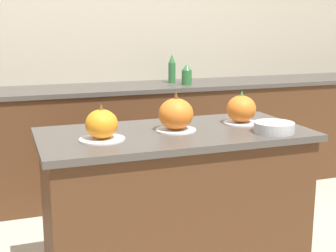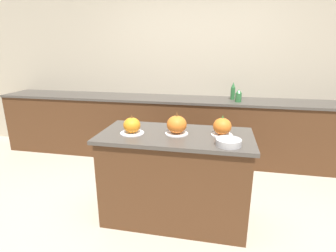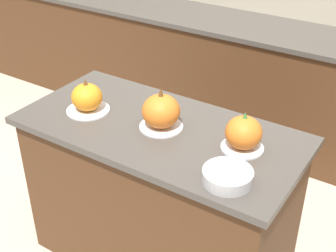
% 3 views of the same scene
% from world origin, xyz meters
% --- Properties ---
extents(kitchen_island, '(1.41, 0.69, 0.88)m').
position_xyz_m(kitchen_island, '(0.00, 0.00, 0.44)').
color(kitchen_island, '#4C2D19').
rests_on(kitchen_island, ground_plane).
extents(back_counter, '(6.00, 0.60, 0.93)m').
position_xyz_m(back_counter, '(0.00, 1.50, 0.47)').
color(back_counter, '#4C2D19').
rests_on(back_counter, ground_plane).
extents(pumpkin_cake_left, '(0.22, 0.22, 0.18)m').
position_xyz_m(pumpkin_cake_left, '(-0.40, -0.06, 0.96)').
color(pumpkin_cake_left, silver).
rests_on(pumpkin_cake_left, kitchen_island).
extents(pumpkin_cake_center, '(0.21, 0.21, 0.22)m').
position_xyz_m(pumpkin_cake_center, '(0.01, 0.01, 0.97)').
color(pumpkin_cake_center, silver).
rests_on(pumpkin_cake_center, kitchen_island).
extents(pumpkin_cake_right, '(0.19, 0.19, 0.19)m').
position_xyz_m(pumpkin_cake_right, '(0.42, 0.05, 0.96)').
color(pumpkin_cake_right, silver).
rests_on(pumpkin_cake_right, kitchen_island).
extents(mixing_bowl, '(0.21, 0.21, 0.05)m').
position_xyz_m(mixing_bowl, '(0.47, -0.20, 0.91)').
color(mixing_bowl, '#ADADB2').
rests_on(mixing_bowl, kitchen_island).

